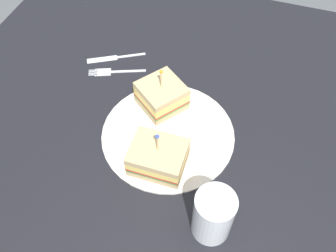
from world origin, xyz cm
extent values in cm
cube|color=black|center=(0.00, 0.00, -1.00)|extent=(102.54, 102.54, 2.00)
cylinder|color=silver|center=(0.00, 0.00, 0.44)|extent=(26.08, 26.08, 0.88)
cube|color=tan|center=(-7.42, -0.63, 1.52)|extent=(7.99, 9.80, 1.28)
cube|color=#478438|center=(-7.42, -0.63, 2.36)|extent=(7.99, 9.80, 0.40)
cube|color=red|center=(-7.42, -0.63, 2.81)|extent=(7.99, 9.80, 0.50)
cube|color=#F4D666|center=(-7.42, -0.63, 3.78)|extent=(7.99, 9.80, 1.45)
cube|color=tan|center=(-7.42, -0.63, 5.15)|extent=(7.99, 9.80, 1.28)
cylinder|color=tan|center=(-7.42, -0.63, 7.42)|extent=(0.30, 0.30, 4.53)
sphere|color=blue|center=(-7.42, -0.63, 9.68)|extent=(0.70, 0.70, 0.70)
cube|color=tan|center=(6.50, 3.53, 1.52)|extent=(11.50, 11.51, 1.29)
cube|color=#478438|center=(6.50, 3.53, 2.37)|extent=(11.50, 11.51, 0.40)
cube|color=red|center=(6.50, 3.53, 2.82)|extent=(11.50, 11.51, 0.50)
cube|color=#F4D666|center=(6.50, 3.53, 3.94)|extent=(11.50, 11.51, 1.75)
cube|color=tan|center=(6.50, 3.53, 5.46)|extent=(11.50, 11.51, 1.29)
cylinder|color=tan|center=(6.50, 3.53, 7.80)|extent=(0.30, 0.30, 4.67)
sphere|color=orange|center=(6.50, 3.53, 10.13)|extent=(0.70, 0.70, 0.70)
cylinder|color=#B74C33|center=(-15.72, -12.67, 3.17)|extent=(5.65, 5.65, 6.34)
cylinder|color=white|center=(-15.72, -12.67, 5.02)|extent=(6.42, 6.42, 10.05)
cube|color=silver|center=(13.77, 14.06, 0.18)|extent=(3.45, 7.56, 0.35)
cube|color=silver|center=(11.67, 19.41, 0.18)|extent=(3.37, 4.16, 0.35)
cube|color=silver|center=(11.56, 21.73, 0.18)|extent=(0.90, 1.93, 0.35)
cube|color=silver|center=(11.09, 21.55, 0.18)|extent=(0.90, 1.93, 0.35)
cube|color=silver|center=(10.63, 21.36, 0.18)|extent=(0.90, 1.93, 0.35)
cube|color=silver|center=(10.16, 21.18, 0.18)|extent=(0.90, 1.93, 0.35)
cube|color=silver|center=(18.38, 16.11, 0.18)|extent=(4.62, 7.57, 0.35)
cube|color=silver|center=(15.44, 21.31, 0.18)|extent=(4.74, 6.84, 0.24)
camera|label=1|loc=(-39.68, -13.29, 58.97)|focal=39.18mm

